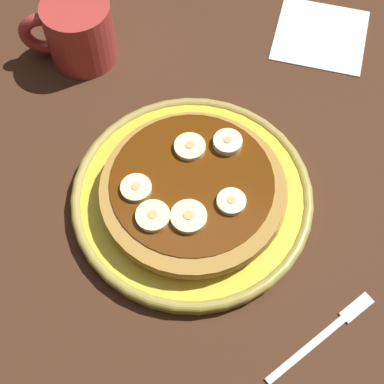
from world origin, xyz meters
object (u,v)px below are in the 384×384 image
banana_slice_0 (136,188)px  banana_slice_5 (228,143)px  banana_slice_1 (189,147)px  banana_slice_4 (189,217)px  plate (192,197)px  banana_slice_3 (231,202)px  fork (327,332)px  pancake_stack (193,192)px  napkin (321,35)px  banana_slice_2 (153,216)px  coffee_mug (77,31)px

banana_slice_0 → banana_slice_5: 10.48cm
banana_slice_1 → banana_slice_4: (0.51, 7.94, 0.03)cm
banana_slice_0 → banana_slice_5: bearing=-153.2°
plate → banana_slice_3: 5.60cm
banana_slice_3 → fork: 15.01cm
pancake_stack → banana_slice_3: 4.47cm
napkin → banana_slice_2: bearing=51.0°
plate → fork: (-11.69, 14.61, -0.78)cm
banana_slice_1 → coffee_mug: 20.90cm
plate → banana_slice_5: 6.65cm
banana_slice_4 → napkin: 32.21cm
plate → coffee_mug: coffee_mug is taller
banana_slice_2 → napkin: bearing=-129.0°
banana_slice_0 → napkin: 32.66cm
napkin → fork: 37.48cm
banana_slice_4 → coffee_mug: 27.53cm
plate → banana_slice_4: (0.55, 4.03, 3.37)cm
banana_slice_3 → banana_slice_4: (4.18, 1.40, 0.02)cm
plate → banana_slice_2: bearing=43.8°
banana_slice_1 → fork: bearing=122.4°
fork → napkin: bearing=-98.6°
banana_slice_0 → banana_slice_4: size_ratio=0.87×
plate → banana_slice_3: (-3.63, 2.64, 3.35)cm
banana_slice_2 → coffee_mug: coffee_mug is taller
fork → banana_slice_5: bearing=-67.4°
banana_slice_2 → banana_slice_4: same height
banana_slice_2 → napkin: 33.99cm
banana_slice_3 → napkin: 28.87cm
banana_slice_0 → banana_slice_4: banana_slice_4 is taller
banana_slice_1 → banana_slice_2: size_ratio=0.97×
plate → fork: plate is taller
coffee_mug → napkin: (-29.43, -1.53, -3.84)cm
pancake_stack → banana_slice_5: bearing=-129.8°
banana_slice_2 → coffee_mug: size_ratio=0.30×
banana_slice_1 → banana_slice_2: bearing=63.1°
plate → banana_slice_2: (3.93, 3.76, 3.36)cm
banana_slice_0 → banana_slice_3: size_ratio=1.07×
banana_slice_2 → banana_slice_4: bearing=175.4°
banana_slice_0 → fork: 22.56cm
banana_slice_1 → coffee_mug: coffee_mug is taller
fork → plate: bearing=-51.3°
banana_slice_1 → banana_slice_2: same height
banana_slice_1 → coffee_mug: bearing=-54.5°
coffee_mug → banana_slice_0: bearing=107.2°
banana_slice_4 → fork: 16.70cm
banana_slice_5 → banana_slice_0: bearing=26.8°
banana_slice_0 → banana_slice_1: bearing=-140.6°
banana_slice_2 → banana_slice_5: bearing=-134.6°
banana_slice_3 → banana_slice_5: bearing=-92.0°
plate → fork: size_ratio=2.20×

